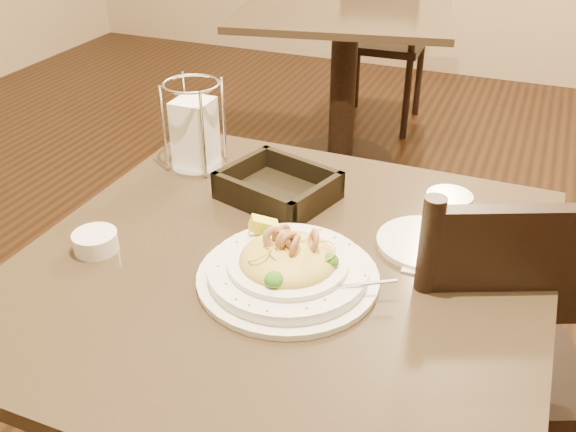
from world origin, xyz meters
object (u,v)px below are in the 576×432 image
at_px(bread_basket, 278,189).
at_px(main_table, 284,362).
at_px(background_table, 344,60).
at_px(dining_chair_far, 382,36).
at_px(butter_ramekin, 96,242).
at_px(drink_glass, 445,229).
at_px(napkin_caddy, 195,131).
at_px(side_plate, 426,243).
at_px(dining_chair_near, 484,351).
at_px(pasta_bowl, 288,266).

bearing_deg(bread_basket, main_table, -64.58).
xyz_separation_m(background_table, dining_chair_far, (0.03, 0.55, -0.02)).
distance_m(background_table, bread_basket, 1.75).
distance_m(background_table, dining_chair_far, 0.55).
xyz_separation_m(background_table, butter_ramekin, (0.16, -1.99, 0.26)).
xyz_separation_m(dining_chair_far, drink_glass, (0.71, -2.33, 0.33)).
distance_m(napkin_caddy, side_plate, 0.56).
relative_size(dining_chair_far, napkin_caddy, 4.73).
bearing_deg(main_table, dining_chair_far, 100.58).
relative_size(drink_glass, side_plate, 0.75).
bearing_deg(side_plate, dining_chair_far, 106.39).
height_order(dining_chair_near, pasta_bowl, dining_chair_near).
bearing_deg(dining_chair_near, drink_glass, 21.76).
xyz_separation_m(dining_chair_near, bread_basket, (-0.45, -0.00, 0.28)).
distance_m(drink_glass, butter_ramekin, 0.61).
distance_m(main_table, dining_chair_near, 0.41).
bearing_deg(napkin_caddy, pasta_bowl, -42.52).
bearing_deg(background_table, side_plate, -67.98).
xyz_separation_m(dining_chair_far, napkin_caddy, (0.13, -2.16, 0.35)).
bearing_deg(dining_chair_far, background_table, 84.36).
height_order(background_table, bread_basket, bread_basket).
relative_size(pasta_bowl, napkin_caddy, 1.70).
bearing_deg(bread_basket, side_plate, -11.14).
distance_m(background_table, side_plate, 1.90).
height_order(dining_chair_near, napkin_caddy, napkin_caddy).
xyz_separation_m(background_table, side_plate, (0.71, -1.75, 0.25)).
bearing_deg(pasta_bowl, background_table, 104.88).
bearing_deg(dining_chair_far, butter_ramekin, 90.73).
bearing_deg(butter_ramekin, pasta_bowl, 7.42).
xyz_separation_m(dining_chair_near, dining_chair_far, (-0.81, 2.23, 0.00)).
xyz_separation_m(dining_chair_far, bread_basket, (0.36, -2.23, 0.28)).
height_order(drink_glass, side_plate, drink_glass).
bearing_deg(pasta_bowl, side_plate, 44.80).
bearing_deg(drink_glass, dining_chair_near, 45.37).
distance_m(dining_chair_near, pasta_bowl, 0.51).
distance_m(dining_chair_near, bread_basket, 0.54).
bearing_deg(butter_ramekin, dining_chair_near, 23.97).
relative_size(main_table, butter_ramekin, 11.32).
xyz_separation_m(main_table, side_plate, (0.22, 0.14, 0.25)).
xyz_separation_m(main_table, napkin_caddy, (-0.32, 0.27, 0.33)).
relative_size(background_table, napkin_caddy, 5.36).
bearing_deg(napkin_caddy, dining_chair_near, -5.46).
height_order(drink_glass, bread_basket, drink_glass).
bearing_deg(dining_chair_near, background_table, -86.95).
height_order(dining_chair_far, pasta_bowl, dining_chair_far).
relative_size(drink_glass, butter_ramekin, 1.66).
distance_m(main_table, bread_basket, 0.35).
relative_size(dining_chair_near, bread_basket, 3.71).
bearing_deg(napkin_caddy, dining_chair_far, 93.49).
height_order(pasta_bowl, bread_basket, pasta_bowl).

